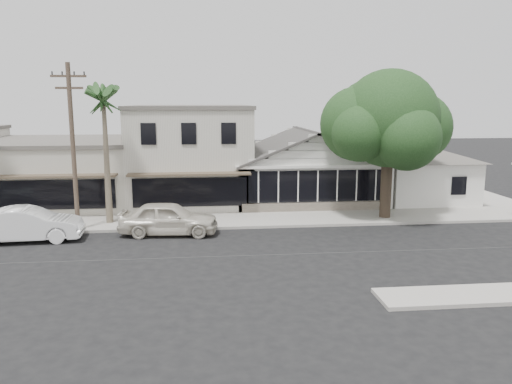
{
  "coord_description": "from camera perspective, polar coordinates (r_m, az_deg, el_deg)",
  "views": [
    {
      "loc": [
        -2.13,
        -22.02,
        7.02
      ],
      "look_at": [
        0.82,
        6.0,
        1.89
      ],
      "focal_mm": 35.0,
      "sensor_mm": 36.0,
      "label": 1
    }
  ],
  "objects": [
    {
      "name": "utility_pole",
      "position": [
        28.16,
        -20.2,
        5.15
      ],
      "size": [
        1.8,
        0.24,
        9.0
      ],
      "color": "brown",
      "rests_on": "ground"
    },
    {
      "name": "corner_shop",
      "position": [
        35.5,
        5.62,
        3.15
      ],
      "size": [
        10.4,
        8.6,
        5.1
      ],
      "color": "white",
      "rests_on": "ground"
    },
    {
      "name": "row_building_midnear",
      "position": [
        37.19,
        -21.36,
        2.01
      ],
      "size": [
        10.0,
        10.0,
        4.2
      ],
      "primitive_type": "cube",
      "color": "#AFA99D",
      "rests_on": "ground"
    },
    {
      "name": "side_cottage",
      "position": [
        37.27,
        18.35,
        1.28
      ],
      "size": [
        6.0,
        6.0,
        3.0
      ],
      "primitive_type": "cube",
      "color": "white",
      "rests_on": "ground"
    },
    {
      "name": "car_0",
      "position": [
        26.98,
        -9.95,
        -2.97
      ],
      "size": [
        5.37,
        2.54,
        1.77
      ],
      "primitive_type": "imported",
      "rotation": [
        0.0,
        0.0,
        1.48
      ],
      "color": "beige",
      "rests_on": "ground"
    },
    {
      "name": "ground",
      "position": [
        23.21,
        -0.48,
        -7.28
      ],
      "size": [
        140.0,
        140.0,
        0.0
      ],
      "primitive_type": "plane",
      "color": "black",
      "rests_on": "ground"
    },
    {
      "name": "row_building_near",
      "position": [
        35.73,
        -7.4,
        4.18
      ],
      "size": [
        8.0,
        10.0,
        6.5
      ],
      "primitive_type": "cube",
      "color": "beige",
      "rests_on": "ground"
    },
    {
      "name": "sidewalk_north",
      "position": [
        30.17,
        -17.1,
        -3.45
      ],
      "size": [
        90.0,
        3.5,
        0.15
      ],
      "primitive_type": "cube",
      "color": "#9E9991",
      "rests_on": "ground"
    },
    {
      "name": "shade_tree",
      "position": [
        30.59,
        14.68,
        7.81
      ],
      "size": [
        8.02,
        7.25,
        8.89
      ],
      "rotation": [
        0.0,
        0.0,
        0.03
      ],
      "color": "#403426",
      "rests_on": "ground"
    },
    {
      "name": "car_1",
      "position": [
        27.82,
        -24.61,
        -3.39
      ],
      "size": [
        5.42,
        2.22,
        1.75
      ],
      "primitive_type": "imported",
      "rotation": [
        0.0,
        0.0,
        1.64
      ],
      "color": "white",
      "rests_on": "ground"
    },
    {
      "name": "palm_east",
      "position": [
        29.21,
        -17.05,
        10.19
      ],
      "size": [
        3.45,
        3.45,
        8.39
      ],
      "color": "#726651",
      "rests_on": "ground"
    }
  ]
}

